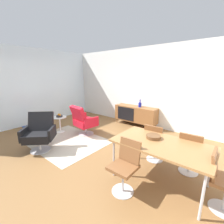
{
  "coord_description": "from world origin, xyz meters",
  "views": [
    {
      "loc": [
        2.73,
        -2.45,
        1.88
      ],
      "look_at": [
        0.48,
        0.3,
        0.98
      ],
      "focal_mm": 24.24,
      "sensor_mm": 36.0,
      "label": 1
    }
  ],
  "objects": [
    {
      "name": "side_table_round",
      "position": [
        -1.58,
        0.13,
        0.32
      ],
      "size": [
        0.44,
        0.44,
        0.52
      ],
      "color": "white",
      "rests_on": "ground_plane"
    },
    {
      "name": "wall_back",
      "position": [
        0.0,
        2.6,
        1.4
      ],
      "size": [
        6.8,
        0.12,
        2.8
      ],
      "primitive_type": "cube",
      "color": "silver",
      "rests_on": "ground_plane"
    },
    {
      "name": "magazine_stack",
      "position": [
        -2.64,
        -0.42,
        0.06
      ],
      "size": [
        0.31,
        0.41,
        0.12
      ],
      "color": "#3F7F4C",
      "rests_on": "ground_plane"
    },
    {
      "name": "armchair_black_shell",
      "position": [
        -0.91,
        -0.86,
        0.47
      ],
      "size": [
        0.91,
        0.91,
        0.95
      ],
      "color": "black",
      "rests_on": "ground_plane"
    },
    {
      "name": "wooden_bowl_on_table",
      "position": [
        1.7,
        -0.0,
        0.77
      ],
      "size": [
        0.26,
        0.26,
        0.06
      ],
      "primitive_type": "cylinder",
      "color": "brown",
      "rests_on": "dining_table"
    },
    {
      "name": "dining_chair_back_right",
      "position": [
        2.25,
        0.46,
        0.47
      ],
      "size": [
        0.42,
        0.45,
        0.86
      ],
      "color": "brown",
      "rests_on": "ground_plane"
    },
    {
      "name": "dining_chair_front_left",
      "position": [
        1.55,
        -0.66,
        0.47
      ],
      "size": [
        0.4,
        0.43,
        0.86
      ],
      "color": "brown",
      "rests_on": "ground_plane"
    },
    {
      "name": "fruit_bowl",
      "position": [
        -1.58,
        0.13,
        0.56
      ],
      "size": [
        0.2,
        0.2,
        0.11
      ],
      "color": "#262628",
      "rests_on": "side_table_round"
    },
    {
      "name": "dining_chair_far_end",
      "position": [
        2.78,
        -0.1,
        0.47
      ],
      "size": [
        0.43,
        0.4,
        0.86
      ],
      "color": "brown",
      "rests_on": "ground_plane"
    },
    {
      "name": "ground_plane",
      "position": [
        0.0,
        0.0,
        0.0
      ],
      "size": [
        8.32,
        8.32,
        0.0
      ],
      "primitive_type": "plane",
      "color": "brown"
    },
    {
      "name": "dining_chair_back_left",
      "position": [
        1.55,
        0.46,
        0.47
      ],
      "size": [
        0.42,
        0.44,
        0.86
      ],
      "color": "brown",
      "rests_on": "ground_plane"
    },
    {
      "name": "vase_cobalt",
      "position": [
        0.15,
        2.3,
        0.81
      ],
      "size": [
        0.11,
        0.11,
        0.28
      ],
      "color": "navy",
      "rests_on": "sideboard"
    },
    {
      "name": "dining_table",
      "position": [
        1.9,
        -0.1,
        0.7
      ],
      "size": [
        1.6,
        0.9,
        0.74
      ],
      "color": "olive",
      "rests_on": "ground_plane"
    },
    {
      "name": "area_rug",
      "position": [
        -0.83,
        -0.17,
        0.0
      ],
      "size": [
        2.2,
        1.7,
        0.01
      ],
      "primitive_type": "cube",
      "color": "#B7AD99",
      "rests_on": "ground_plane"
    },
    {
      "name": "wall_window_left",
      "position": [
        -3.2,
        0.0,
        1.4
      ],
      "size": [
        0.12,
        5.6,
        2.8
      ],
      "primitive_type": "cube",
      "color": "silver",
      "rests_on": "ground_plane"
    },
    {
      "name": "lounge_chair_red",
      "position": [
        -0.81,
        0.49,
        0.47
      ],
      "size": [
        0.78,
        0.72,
        0.95
      ],
      "color": "red",
      "rests_on": "ground_plane"
    },
    {
      "name": "sideboard",
      "position": [
        -0.01,
        2.3,
        0.44
      ],
      "size": [
        1.6,
        0.45,
        0.72
      ],
      "color": "brown",
      "rests_on": "ground_plane"
    }
  ]
}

